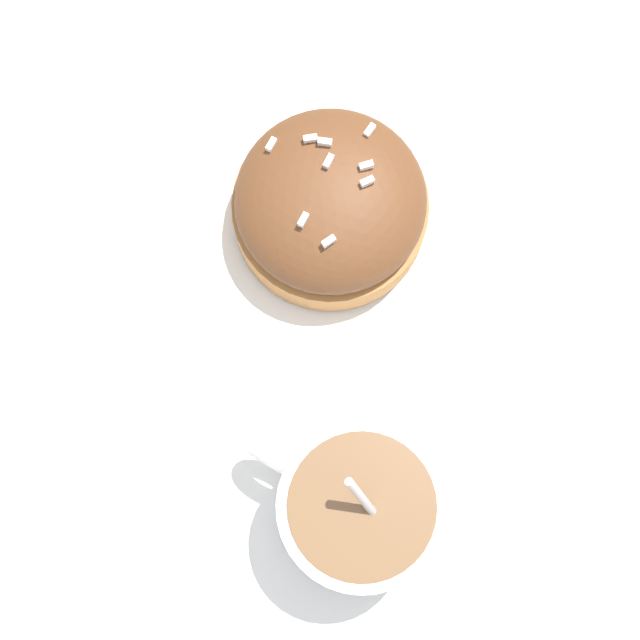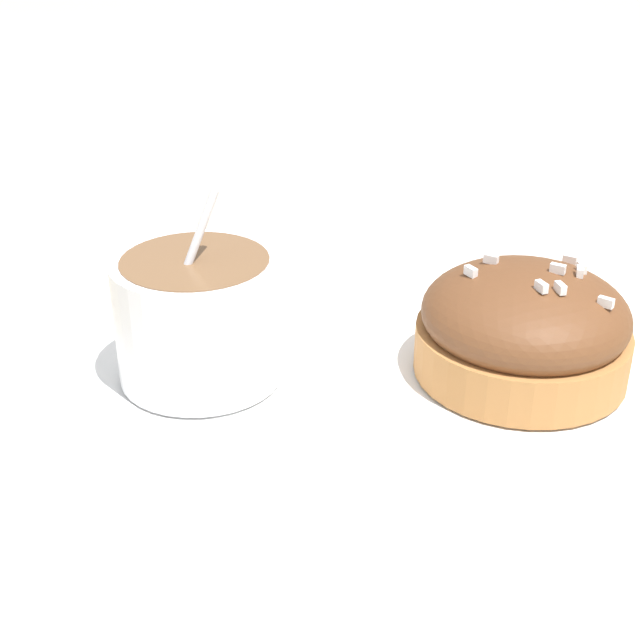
{
  "view_description": "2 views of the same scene",
  "coord_description": "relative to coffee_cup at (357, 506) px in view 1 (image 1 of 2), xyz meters",
  "views": [
    {
      "loc": [
        0.08,
        -0.03,
        0.56
      ],
      "look_at": [
        -0.02,
        -0.01,
        0.03
      ],
      "focal_mm": 60.0,
      "sensor_mm": 36.0,
      "label": 1
    },
    {
      "loc": [
        0.05,
        0.38,
        0.23
      ],
      "look_at": [
        0.02,
        0.0,
        0.03
      ],
      "focal_mm": 50.0,
      "sensor_mm": 36.0,
      "label": 2
    }
  ],
  "objects": [
    {
      "name": "coffee_cup",
      "position": [
        0.0,
        0.0,
        0.0
      ],
      "size": [
        0.08,
        0.09,
        0.09
      ],
      "color": "white",
      "rests_on": "paper_napkin"
    },
    {
      "name": "frosted_pastry",
      "position": [
        -0.16,
        0.01,
        -0.01
      ],
      "size": [
        0.1,
        0.1,
        0.06
      ],
      "color": "#B2753D",
      "rests_on": "paper_napkin"
    },
    {
      "name": "ground_plane",
      "position": [
        -0.08,
        0.01,
        -0.04
      ],
      "size": [
        3.0,
        3.0,
        0.0
      ],
      "primitive_type": "plane",
      "color": "#C6B793"
    },
    {
      "name": "paper_napkin",
      "position": [
        -0.08,
        0.01,
        -0.03
      ],
      "size": [
        0.35,
        0.36,
        0.0
      ],
      "color": "white",
      "rests_on": "ground_plane"
    }
  ]
}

